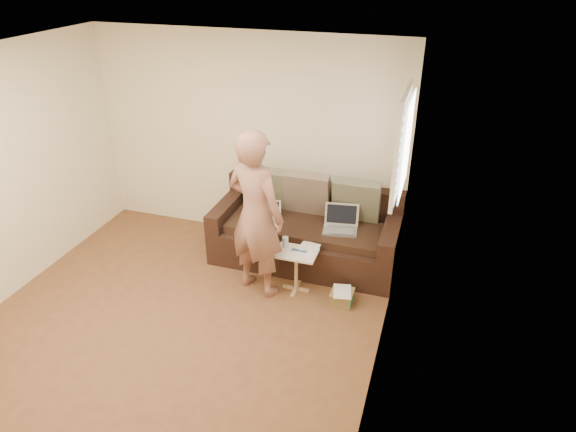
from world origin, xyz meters
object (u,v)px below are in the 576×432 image
Objects in this scene: laptop_silver at (340,231)px; side_table at (296,271)px; sofa at (305,229)px; drinking_glass at (285,242)px; striped_box at (342,297)px; person at (256,215)px; laptop_white at (267,223)px.

laptop_silver reaches higher than side_table.
drinking_glass is at bearing -97.37° from sofa.
side_table is (0.07, -0.62, -0.18)m from sofa.
striped_box is at bearing -12.21° from drinking_glass.
striped_box is (0.96, 0.01, -0.86)m from person.
laptop_silver is at bearing 106.54° from striped_box.
laptop_silver is 1.22× the size of laptop_white.
laptop_white is at bearing 175.67° from laptop_silver.
person reaches higher than sofa.
drinking_glass is at bearing -130.66° from person.
person is (-0.78, -0.64, 0.42)m from laptop_silver.
drinking_glass is (0.36, -0.41, 0.04)m from laptop_white.
person is 1.29m from striped_box.
sofa is 5.62× the size of laptop_silver.
laptop_white is 0.55m from drinking_glass.
laptop_white is 1.27m from striped_box.
laptop_white is at bearing -62.97° from person.
striped_box is (1.05, -0.56, -0.44)m from laptop_white.
sofa is 4.44× the size of side_table.
side_table is at bearing 171.11° from striped_box.
side_table is 2.06× the size of striped_box.
laptop_silver is at bearing -14.30° from laptop_white.
laptop_white is 1.33× the size of striped_box.
side_table is 4.13× the size of drinking_glass.
laptop_silver reaches higher than laptop_white.
laptop_silver is at bearing 42.92° from drinking_glass.
sofa reaches higher than striped_box.
sofa reaches higher than drinking_glass.
side_table is (0.51, -0.47, -0.27)m from laptop_white.
person is 7.79× the size of striped_box.
side_table reaches higher than striped_box.
sofa is at bearing -97.29° from person.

